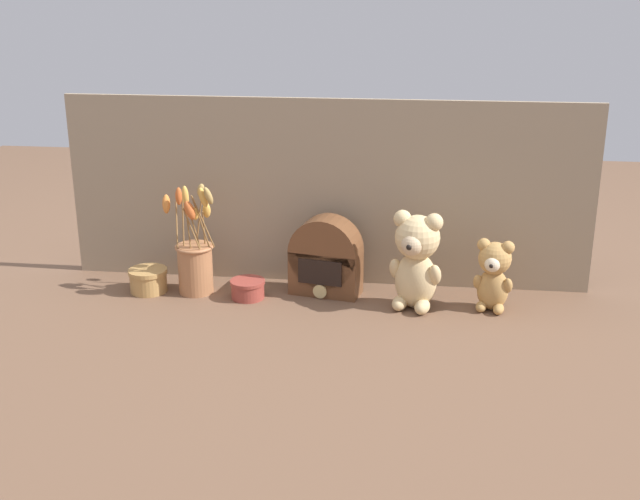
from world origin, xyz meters
The scene contains 8 objects.
ground_plane centered at (0.00, 0.00, 0.00)m, with size 4.00×4.00×0.00m, color brown.
backdrop_wall centered at (0.00, 0.17, 0.28)m, with size 1.55×0.02×0.55m.
teddy_bear_large centered at (0.27, -0.01, 0.15)m, with size 0.16×0.14×0.28m.
teddy_bear_medium centered at (0.48, 0.00, 0.11)m, with size 0.11×0.10×0.20m.
flower_vase centered at (-0.37, 0.02, 0.10)m, with size 0.17×0.14×0.34m.
vintage_radio centered at (0.01, 0.06, 0.10)m, with size 0.22×0.13×0.23m.
decorative_tin_tall centered at (-0.21, 0.00, 0.03)m, with size 0.10×0.10×0.05m.
decorative_tin_short centered at (-0.51, 0.01, 0.04)m, with size 0.11×0.11×0.07m.
Camera 1 is at (0.26, -2.11, 0.88)m, focal length 45.00 mm.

